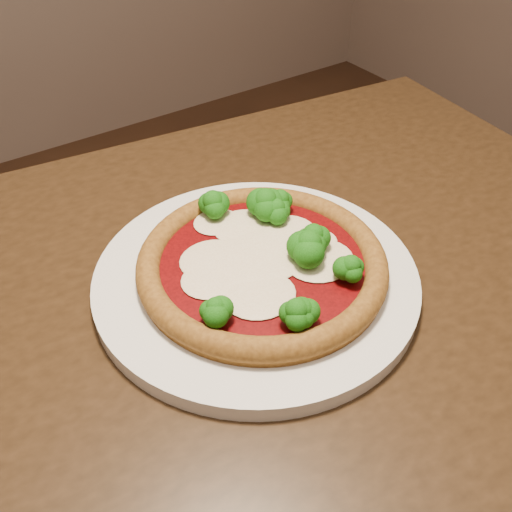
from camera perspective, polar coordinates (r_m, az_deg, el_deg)
dining_table at (r=0.70m, az=-2.86°, el=-10.54°), size 1.17×0.86×0.75m
plate at (r=0.62m, az=0.00°, el=-2.18°), size 0.35×0.35×0.02m
pizza at (r=0.61m, az=0.92°, el=-0.30°), size 0.27×0.27×0.06m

